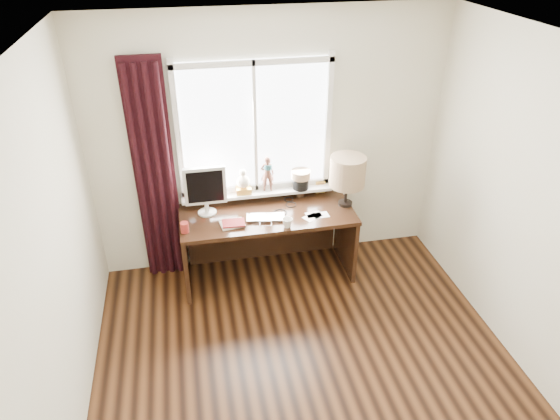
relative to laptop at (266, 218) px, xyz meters
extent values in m
cube|color=#4F2B13|center=(0.13, -1.52, -0.76)|extent=(3.50, 4.00, 0.00)
cube|color=white|center=(0.13, -1.52, 1.84)|extent=(3.50, 4.00, 0.00)
cube|color=beige|center=(0.13, 0.48, 0.54)|extent=(3.50, 0.00, 2.60)
cube|color=beige|center=(-1.62, -1.52, 0.54)|extent=(0.00, 4.00, 2.60)
imported|color=silver|center=(0.00, 0.00, 0.00)|extent=(0.40, 0.29, 0.03)
imported|color=white|center=(0.17, -0.18, 0.03)|extent=(0.13, 0.13, 0.10)
cylinder|color=maroon|center=(-0.77, -0.08, 0.04)|extent=(0.08, 0.08, 0.10)
cube|color=white|center=(-0.02, 0.46, 0.74)|extent=(1.40, 0.02, 1.30)
cube|color=silver|center=(-0.02, 0.44, 0.11)|extent=(1.50, 0.05, 0.05)
cube|color=silver|center=(-0.02, 0.44, 1.36)|extent=(1.50, 0.05, 0.05)
cube|color=silver|center=(-0.74, 0.44, 0.74)|extent=(0.05, 0.05, 1.40)
cube|color=silver|center=(0.71, 0.44, 0.74)|extent=(0.05, 0.05, 1.40)
cube|color=silver|center=(-0.02, 0.44, 0.74)|extent=(0.03, 0.05, 1.30)
cube|color=silver|center=(-0.02, 0.39, 0.07)|extent=(1.52, 0.18, 0.03)
cylinder|color=#600200|center=(-0.59, 0.36, 0.22)|extent=(0.15, 0.15, 0.26)
cube|color=gold|center=(-0.16, 0.38, 0.12)|extent=(0.15, 0.12, 0.06)
sphere|color=beige|center=(-0.16, 0.38, 0.21)|extent=(0.13, 0.13, 0.13)
sphere|color=beige|center=(-0.16, 0.38, 0.31)|extent=(0.07, 0.07, 0.07)
imported|color=brown|center=(0.09, 0.38, 0.27)|extent=(0.15, 0.11, 0.38)
cylinder|color=#1E4C51|center=(0.09, 0.37, 0.36)|extent=(0.10, 0.10, 0.05)
cylinder|color=black|center=(0.43, 0.36, 0.15)|extent=(0.16, 0.16, 0.12)
cylinder|color=#8C6B4C|center=(0.43, 0.36, 0.25)|extent=(0.20, 0.20, 0.08)
cube|color=black|center=(-1.00, 0.40, 0.36)|extent=(0.38, 0.05, 2.25)
cylinder|color=black|center=(-1.14, 0.36, 0.34)|extent=(0.06, 0.06, 2.20)
cylinder|color=black|center=(-1.05, 0.36, 0.34)|extent=(0.06, 0.06, 2.20)
cylinder|color=black|center=(-0.96, 0.36, 0.34)|extent=(0.06, 0.06, 2.20)
cylinder|color=black|center=(-0.87, 0.36, 0.34)|extent=(0.06, 0.06, 2.20)
cube|color=#321F12|center=(0.03, 0.11, -0.03)|extent=(1.70, 0.70, 0.04)
cube|color=#321F12|center=(-0.80, 0.11, -0.41)|extent=(0.04, 0.64, 0.71)
cube|color=#321F12|center=(0.86, 0.11, -0.41)|extent=(0.04, 0.64, 0.71)
cube|color=#321F12|center=(0.03, 0.44, -0.41)|extent=(1.60, 0.03, 0.71)
cylinder|color=beige|center=(-0.54, 0.22, -0.01)|extent=(0.18, 0.18, 0.01)
cylinder|color=beige|center=(-0.54, 0.22, 0.05)|extent=(0.04, 0.04, 0.10)
cube|color=beige|center=(-0.54, 0.22, 0.29)|extent=(0.40, 0.04, 0.38)
cube|color=black|center=(-0.54, 0.20, 0.29)|extent=(0.34, 0.01, 0.32)
cube|color=beige|center=(-0.33, -0.04, -0.01)|extent=(0.24, 0.19, 0.02)
cube|color=#621011|center=(-0.32, -0.05, 0.01)|extent=(0.22, 0.16, 0.01)
cylinder|color=black|center=(0.43, 0.38, 0.05)|extent=(0.09, 0.09, 0.12)
cylinder|color=black|center=(0.41, 0.39, 0.10)|extent=(0.01, 0.01, 0.22)
cylinder|color=black|center=(0.44, 0.37, 0.08)|extent=(0.01, 0.01, 0.19)
cylinder|color=black|center=(0.43, 0.40, 0.11)|extent=(0.01, 0.01, 0.25)
cylinder|color=black|center=(0.44, 0.39, 0.07)|extent=(0.01, 0.01, 0.17)
cube|color=gold|center=(0.65, 0.40, 0.05)|extent=(0.10, 0.02, 0.13)
cube|color=#996633|center=(0.65, 0.39, 0.05)|extent=(0.08, 0.01, 0.10)
cylinder|color=black|center=(0.83, 0.11, 0.00)|extent=(0.14, 0.14, 0.03)
cylinder|color=black|center=(0.83, 0.11, 0.13)|extent=(0.03, 0.03, 0.22)
cylinder|color=#A18367|center=(0.83, 0.11, 0.36)|extent=(0.35, 0.35, 0.30)
cube|color=white|center=(0.47, -0.02, -0.01)|extent=(0.16, 0.12, 0.00)
cube|color=white|center=(0.54, -0.04, -0.01)|extent=(0.16, 0.12, 0.00)
cube|color=white|center=(0.43, -0.06, -0.01)|extent=(0.18, 0.17, 0.00)
torus|color=black|center=(0.16, 0.08, -0.01)|extent=(0.17, 0.17, 0.01)
torus|color=black|center=(0.29, 0.21, -0.01)|extent=(0.15, 0.15, 0.01)
torus|color=black|center=(0.29, 0.32, -0.01)|extent=(0.11, 0.11, 0.01)
camera|label=1|loc=(-0.67, -4.01, 2.50)|focal=32.00mm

